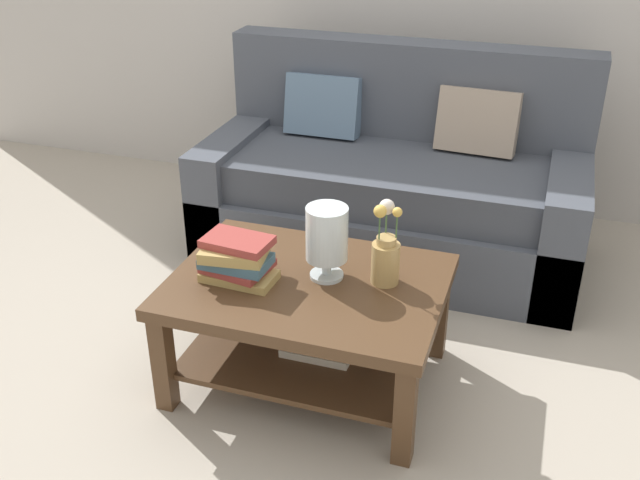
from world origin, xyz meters
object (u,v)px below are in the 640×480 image
(glass_hurricane_vase, at_px, (327,236))
(flower_pitcher, at_px, (386,254))
(couch, at_px, (393,187))
(coffee_table, at_px, (309,310))
(book_stack_main, at_px, (237,258))

(glass_hurricane_vase, relative_size, flower_pitcher, 0.89)
(couch, xyz_separation_m, coffee_table, (-0.06, -1.20, -0.03))
(couch, relative_size, book_stack_main, 6.61)
(couch, height_order, glass_hurricane_vase, couch)
(couch, bearing_deg, book_stack_main, -104.00)
(book_stack_main, bearing_deg, couch, 76.00)
(couch, distance_m, flower_pitcher, 1.16)
(coffee_table, distance_m, flower_pitcher, 0.39)
(coffee_table, height_order, flower_pitcher, flower_pitcher)
(couch, relative_size, flower_pitcher, 5.84)
(coffee_table, height_order, book_stack_main, book_stack_main)
(glass_hurricane_vase, bearing_deg, flower_pitcher, 9.00)
(flower_pitcher, bearing_deg, book_stack_main, -164.10)
(couch, height_order, flower_pitcher, couch)
(glass_hurricane_vase, bearing_deg, book_stack_main, -159.60)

